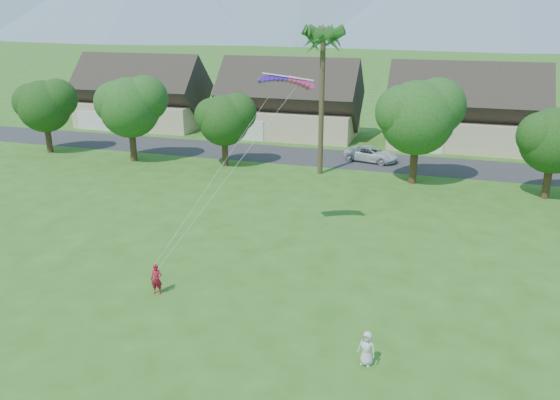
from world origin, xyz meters
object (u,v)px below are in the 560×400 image
at_px(parked_car, 371,154).
at_px(parafoil_kite, 286,79).
at_px(kite_flyer, 157,279).
at_px(watcher, 367,348).

relative_size(parked_car, parafoil_kite, 1.50).
distance_m(kite_flyer, parafoil_kite, 13.12).
distance_m(watcher, parafoil_kite, 15.94).
bearing_deg(kite_flyer, parafoil_kite, 50.93).
bearing_deg(watcher, kite_flyer, -179.91).
relative_size(kite_flyer, parafoil_kite, 0.48).
bearing_deg(parked_car, watcher, -159.25).
xyz_separation_m(kite_flyer, watcher, (10.96, -2.77, -0.05)).
distance_m(parked_car, parafoil_kite, 22.83).
height_order(watcher, parked_car, watcher).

